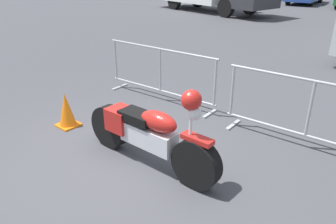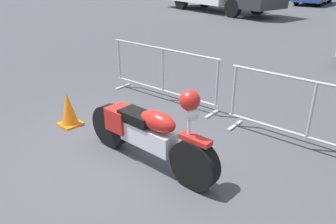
{
  "view_description": "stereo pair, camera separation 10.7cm",
  "coord_description": "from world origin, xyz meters",
  "px_view_note": "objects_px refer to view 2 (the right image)",
  "views": [
    {
      "loc": [
        3.09,
        -2.4,
        2.53
      ],
      "look_at": [
        0.38,
        0.75,
        0.65
      ],
      "focal_mm": 35.0,
      "sensor_mm": 36.0,
      "label": 1
    },
    {
      "loc": [
        3.17,
        -2.33,
        2.53
      ],
      "look_at": [
        0.38,
        0.75,
        0.65
      ],
      "focal_mm": 35.0,
      "sensor_mm": 36.0,
      "label": 2
    }
  ],
  "objects_px": {
    "crowd_barrier_near": "(163,73)",
    "traffic_cone": "(69,109)",
    "crowd_barrier_far": "(311,115)",
    "motorcycle": "(148,133)"
  },
  "relations": [
    {
      "from": "motorcycle",
      "to": "crowd_barrier_far",
      "type": "height_order",
      "value": "motorcycle"
    },
    {
      "from": "motorcycle",
      "to": "crowd_barrier_near",
      "type": "bearing_deg",
      "value": 127.21
    },
    {
      "from": "crowd_barrier_far",
      "to": "motorcycle",
      "type": "bearing_deg",
      "value": -128.17
    },
    {
      "from": "traffic_cone",
      "to": "crowd_barrier_far",
      "type": "bearing_deg",
      "value": 29.94
    },
    {
      "from": "motorcycle",
      "to": "traffic_cone",
      "type": "bearing_deg",
      "value": -179.12
    },
    {
      "from": "crowd_barrier_near",
      "to": "motorcycle",
      "type": "bearing_deg",
      "value": -51.85
    },
    {
      "from": "motorcycle",
      "to": "crowd_barrier_far",
      "type": "relative_size",
      "value": 0.86
    },
    {
      "from": "crowd_barrier_near",
      "to": "traffic_cone",
      "type": "bearing_deg",
      "value": -102.05
    },
    {
      "from": "crowd_barrier_far",
      "to": "traffic_cone",
      "type": "relative_size",
      "value": 4.38
    },
    {
      "from": "crowd_barrier_near",
      "to": "traffic_cone",
      "type": "xyz_separation_m",
      "value": [
        -0.41,
        -1.91,
        -0.27
      ]
    }
  ]
}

